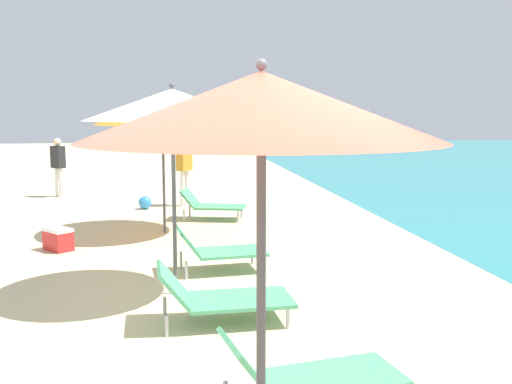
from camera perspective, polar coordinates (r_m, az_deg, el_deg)
umbrella_nearest at (r=2.95m, az=0.52°, el=8.25°), size 1.85×1.85×2.49m
lounger_nearest_shoreside at (r=4.62m, az=4.98°, el=-17.38°), size 1.46×0.81×0.62m
umbrella_second at (r=7.05m, az=-8.20°, el=8.42°), size 2.12×2.12×2.56m
lounger_second_shoreside at (r=8.22m, az=-3.71°, el=-5.62°), size 1.29×0.78×0.63m
lounger_second_inland at (r=6.29m, az=-3.51°, el=-10.09°), size 1.45×0.76×0.64m
umbrella_farthest at (r=10.78m, az=-9.16°, el=7.91°), size 2.46×2.46×2.59m
lounger_farthest_shoreside at (r=12.14m, az=-4.40°, el=-1.21°), size 1.42×0.95×0.64m
person_walking_near at (r=13.92m, az=-7.04°, el=2.89°), size 0.40×0.42×1.71m
person_walking_far at (r=16.16m, az=-18.79°, el=2.83°), size 0.41×0.41×1.55m
beach_ball at (r=13.69m, az=-10.80°, el=-1.02°), size 0.30×0.30×0.30m
cooler_box at (r=9.99m, az=-18.78°, el=-4.38°), size 0.54×0.56×0.37m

